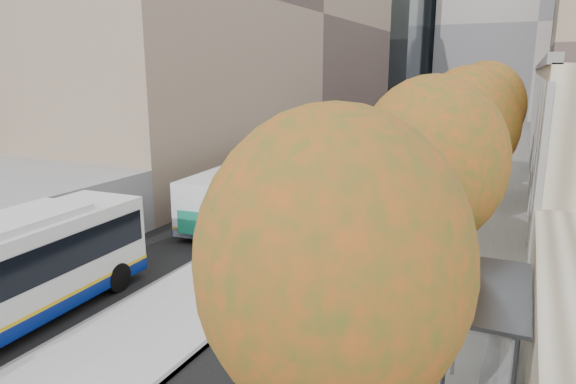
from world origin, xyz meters
The scene contains 11 objects.
bus_platform centered at (-3.88, 35.00, 0.07)m, with size 4.25×150.00×0.15m, color #B9B9B9.
sidewalk centered at (4.12, 35.00, 0.04)m, with size 4.75×150.00×0.08m, color gray.
building_midrise centered at (-22.50, 41.00, 12.50)m, with size 24.00×46.00×25.00m, color gray.
building_far_block centered at (6.00, 96.00, 15.00)m, with size 30.00×18.00×30.00m, color #A59D97.
bus_shelter centered at (5.69, 10.96, 2.19)m, with size 1.90×4.40×2.53m.
tree_b centered at (3.60, 5.00, 5.04)m, with size 4.00×4.00×6.97m.
tree_c centered at (3.60, 13.00, 5.25)m, with size 4.20×4.20×7.28m.
tree_d centered at (3.60, 22.00, 5.47)m, with size 4.40×4.40×7.60m.
tree_e centered at (3.60, 31.00, 5.69)m, with size 4.60×4.60×7.92m.
bus_far centered at (-7.64, 25.15, 1.55)m, with size 3.56×17.14×2.84m.
distant_car centered at (-7.27, 63.38, 0.74)m, with size 1.74×4.32×1.47m, color white.
Camera 1 is at (5.93, -1.55, 7.73)m, focal length 32.00 mm.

